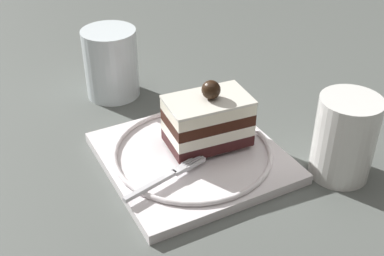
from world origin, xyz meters
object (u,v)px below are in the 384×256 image
(fork, at_px, (168,176))
(drink_glass_far, at_px, (344,142))
(dessert_plate, at_px, (192,155))
(drink_glass_near, at_px, (112,67))
(cake_slice, at_px, (208,120))

(fork, relative_size, drink_glass_far, 1.06)
(dessert_plate, xyz_separation_m, fork, (0.04, -0.04, 0.01))
(drink_glass_near, bearing_deg, dessert_plate, 15.73)
(fork, bearing_deg, drink_glass_far, 80.03)
(cake_slice, bearing_deg, drink_glass_near, -157.58)
(dessert_plate, distance_m, fork, 0.06)
(cake_slice, bearing_deg, fork, -52.34)
(cake_slice, xyz_separation_m, drink_glass_near, (-0.19, -0.08, -0.01))
(dessert_plate, bearing_deg, drink_glass_far, 63.11)
(dessert_plate, xyz_separation_m, drink_glass_near, (-0.20, -0.06, 0.04))
(drink_glass_near, xyz_separation_m, drink_glass_far, (0.28, 0.21, -0.00))
(dessert_plate, bearing_deg, fork, -44.95)
(cake_slice, height_order, drink_glass_near, same)
(dessert_plate, xyz_separation_m, drink_glass_far, (0.08, 0.16, 0.04))
(fork, xyz_separation_m, drink_glass_near, (-0.24, -0.01, 0.02))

